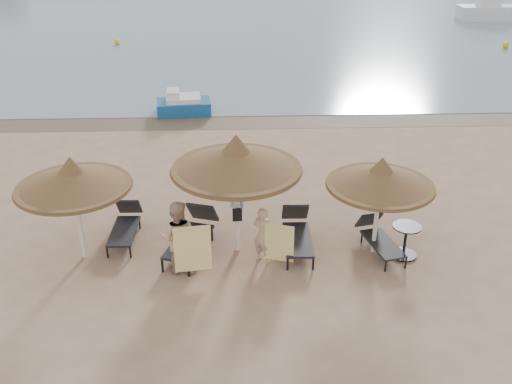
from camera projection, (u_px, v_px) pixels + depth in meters
ground at (240, 258)px, 13.45m from camera, size 160.00×160.00×0.00m
wet_sand_strip at (237, 122)px, 21.82m from camera, size 200.00×1.60×0.01m
palapa_left at (73, 179)px, 12.59m from camera, size 2.61×2.61×2.58m
palapa_center at (236, 160)px, 12.74m from camera, size 3.00×3.00×2.98m
palapa_right at (381, 178)px, 12.85m from camera, size 2.49×2.49×2.46m
lounger_far_left at (126, 224)px, 14.18m from camera, size 0.63×1.80×0.80m
lounger_near_left at (193, 233)px, 13.67m from camera, size 1.30×2.21×0.94m
lounger_near_right at (297, 231)px, 13.80m from camera, size 0.69×1.96×0.87m
lounger_far_right at (379, 237)px, 13.67m from camera, size 0.93×1.78×0.76m
side_table at (405, 242)px, 13.40m from camera, size 0.67×0.67×0.81m
person_left at (177, 232)px, 12.56m from camera, size 0.97×0.65×2.04m
person_right at (263, 230)px, 12.97m from camera, size 0.92×0.85×1.67m
towel_left at (193, 249)px, 12.37m from camera, size 0.81×0.13×1.14m
towel_right at (279, 243)px, 12.84m from camera, size 0.65×0.21×0.95m
bag_patterned at (237, 200)px, 13.40m from camera, size 0.32×0.19×0.38m
bag_dark at (237, 215)px, 13.19m from camera, size 0.22×0.09×0.31m
pedal_boat at (183, 105)px, 22.56m from camera, size 2.22×1.46×0.97m
buoy_left at (117, 42)px, 33.64m from camera, size 0.34×0.34×0.34m
buoy_right at (506, 45)px, 32.81m from camera, size 0.38×0.38×0.38m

